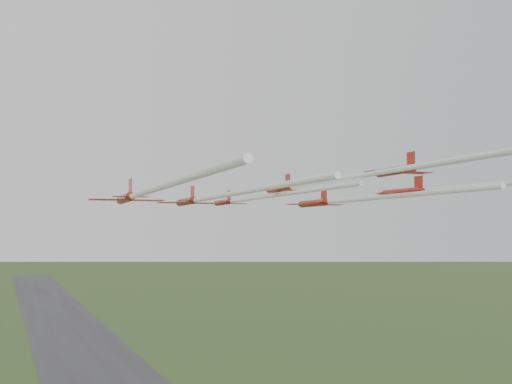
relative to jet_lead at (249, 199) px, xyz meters
name	(u,v)px	position (x,y,z in m)	size (l,w,h in m)	color
runway	(77,343)	(-5.87, 187.35, -52.83)	(38.00, 900.00, 0.04)	#303032
jet_lead	(249,199)	(0.00, 0.00, 0.00)	(8.24, 56.06, 2.46)	#AD2518
jet_row2_left	(210,197)	(-10.89, -13.48, -0.65)	(9.32, 57.32, 2.79)	#AD2518
jet_row2_right	(345,200)	(10.33, -13.01, -0.66)	(9.32, 50.24, 2.79)	#AD2518
jet_row3_left	(142,193)	(-22.65, -24.99, -0.95)	(9.72, 56.57, 2.90)	#AD2518
jet_row3_mid	(338,179)	(-0.61, -30.56, 0.85)	(7.93, 65.58, 2.37)	#AD2518
jet_row3_right	(492,185)	(20.11, -33.02, 0.63)	(9.23, 67.59, 2.74)	#AD2518
jet_row4_right	(452,162)	(9.16, -39.03, 2.48)	(8.65, 51.05, 2.58)	#AD2518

